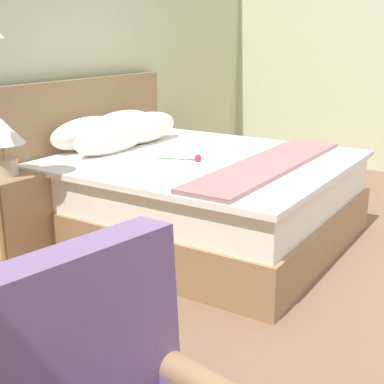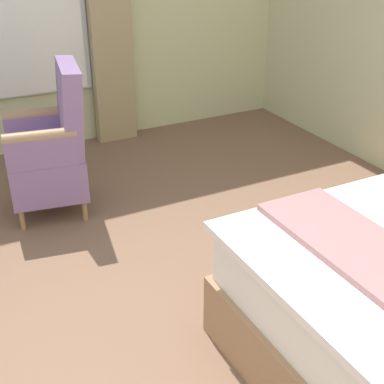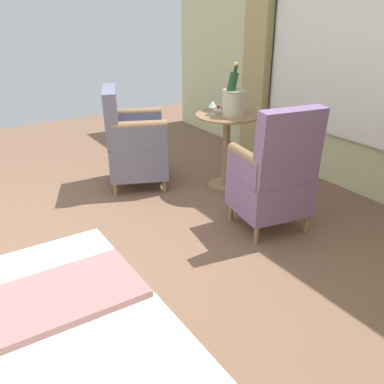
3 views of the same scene
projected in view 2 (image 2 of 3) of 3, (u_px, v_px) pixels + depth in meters
name	position (u px, v px, depth m)	size (l,w,h in m)	color
armchair_by_window	(52.00, 149.00, 3.62)	(0.62, 0.60, 1.02)	#97704D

